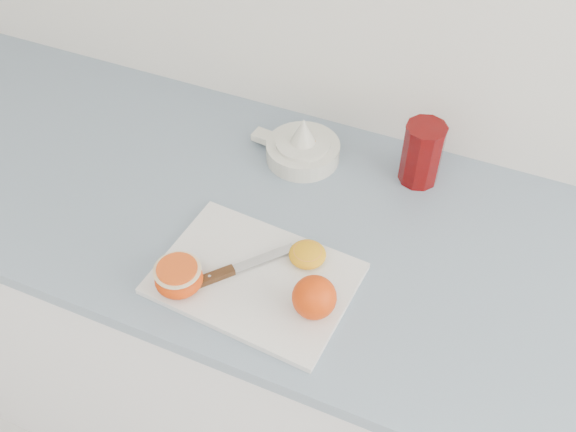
{
  "coord_description": "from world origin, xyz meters",
  "views": [
    {
      "loc": [
        0.23,
        0.95,
        1.76
      ],
      "look_at": [
        -0.07,
        1.64,
        0.96
      ],
      "focal_mm": 40.0,
      "sensor_mm": 36.0,
      "label": 1
    }
  ],
  "objects": [
    {
      "name": "cutting_board",
      "position": [
        -0.09,
        1.54,
        0.9
      ],
      "size": [
        0.34,
        0.26,
        0.01
      ],
      "primitive_type": "cube",
      "rotation": [
        0.0,
        0.0,
        -0.07
      ],
      "color": "silver",
      "rests_on": "counter"
    },
    {
      "name": "squeezed_shell",
      "position": [
        -0.02,
        1.61,
        0.92
      ],
      "size": [
        0.06,
        0.06,
        0.03
      ],
      "color": "orange",
      "rests_on": "cutting_board"
    },
    {
      "name": "counter",
      "position": [
        0.03,
        1.7,
        0.45
      ],
      "size": [
        2.53,
        0.64,
        0.89
      ],
      "color": "white",
      "rests_on": "ground"
    },
    {
      "name": "paring_knife",
      "position": [
        -0.14,
        1.52,
        0.91
      ],
      "size": [
        0.14,
        0.16,
        0.01
      ],
      "color": "#4F2713",
      "rests_on": "cutting_board"
    },
    {
      "name": "half_orange",
      "position": [
        -0.19,
        1.47,
        0.93
      ],
      "size": [
        0.08,
        0.08,
        0.05
      ],
      "color": "#EB4A0F",
      "rests_on": "cutting_board"
    },
    {
      "name": "whole_orange",
      "position": [
        0.03,
        1.52,
        0.94
      ],
      "size": [
        0.07,
        0.07,
        0.07
      ],
      "color": "#EB4A0F",
      "rests_on": "cutting_board"
    },
    {
      "name": "red_tumbler",
      "position": [
        0.1,
        1.9,
        0.95
      ],
      "size": [
        0.08,
        0.08,
        0.13
      ],
      "color": "#600606",
      "rests_on": "counter"
    },
    {
      "name": "citrus_juicer",
      "position": [
        -0.13,
        1.86,
        0.92
      ],
      "size": [
        0.19,
        0.15,
        0.1
      ],
      "color": "white",
      "rests_on": "counter"
    }
  ]
}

